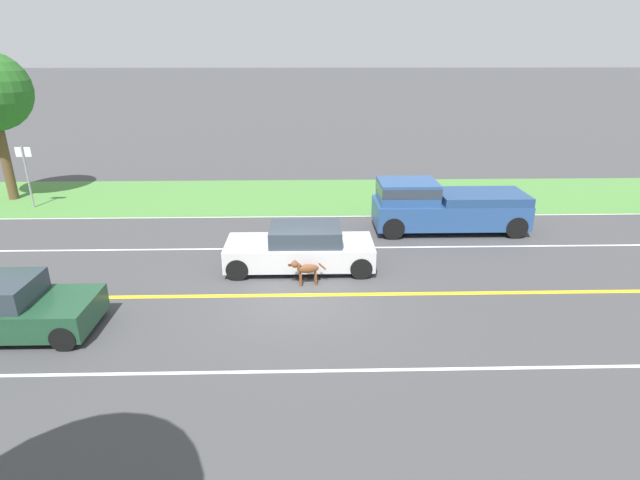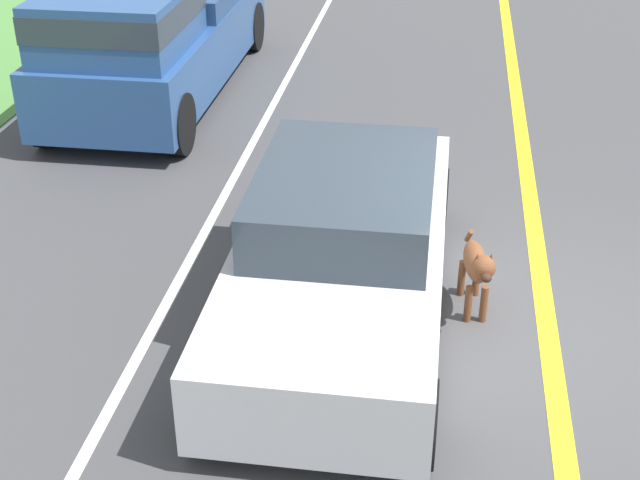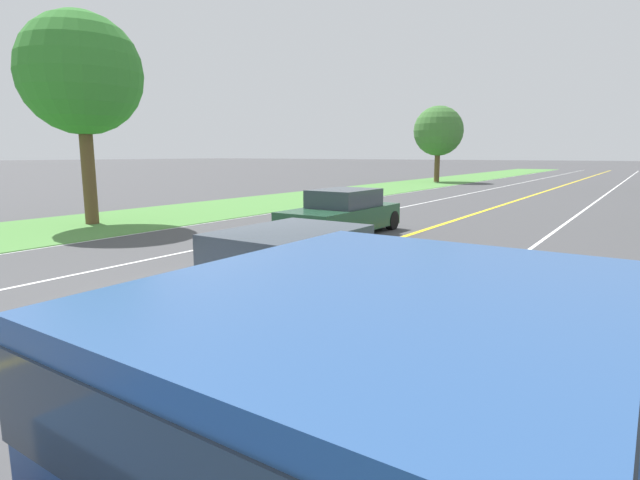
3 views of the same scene
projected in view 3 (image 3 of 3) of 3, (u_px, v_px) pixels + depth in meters
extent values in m
plane|color=#424244|center=(211.00, 298.00, 8.39)|extent=(400.00, 400.00, 0.00)
cube|color=yellow|center=(211.00, 298.00, 8.39)|extent=(0.18, 160.00, 0.01)
cube|color=white|center=(10.00, 253.00, 12.26)|extent=(0.14, 160.00, 0.01)
cube|color=white|center=(402.00, 341.00, 6.46)|extent=(0.10, 160.00, 0.01)
cube|color=white|center=(92.00, 271.00, 10.33)|extent=(0.10, 160.00, 0.01)
cube|color=silver|center=(298.00, 285.00, 7.23)|extent=(1.77, 4.49, 0.69)
cube|color=#2D3842|center=(290.00, 247.00, 6.98)|extent=(1.52, 2.15, 0.50)
cylinder|color=black|center=(401.00, 280.00, 8.30)|extent=(0.22, 0.66, 0.66)
cylinder|color=black|center=(256.00, 350.00, 5.34)|extent=(0.22, 0.66, 0.66)
cylinder|color=black|center=(322.00, 268.00, 9.19)|extent=(0.22, 0.66, 0.66)
cylinder|color=black|center=(160.00, 322.00, 6.22)|extent=(0.22, 0.66, 0.66)
ellipsoid|color=brown|center=(226.00, 279.00, 7.68)|extent=(0.29, 0.65, 0.27)
cylinder|color=brown|center=(239.00, 296.00, 7.90)|extent=(0.07, 0.07, 0.36)
cylinder|color=brown|center=(222.00, 303.00, 7.51)|extent=(0.07, 0.07, 0.36)
cylinder|color=brown|center=(232.00, 295.00, 7.96)|extent=(0.07, 0.07, 0.36)
cylinder|color=brown|center=(214.00, 302.00, 7.57)|extent=(0.07, 0.07, 0.36)
cylinder|color=brown|center=(236.00, 269.00, 7.90)|extent=(0.15, 0.19, 0.17)
sphere|color=brown|center=(240.00, 264.00, 7.99)|extent=(0.24, 0.24, 0.21)
ellipsoid|color=#331E14|center=(245.00, 263.00, 8.12)|extent=(0.11, 0.11, 0.08)
cone|color=#55301C|center=(243.00, 259.00, 7.94)|extent=(0.08, 0.08, 0.10)
cone|color=#55301C|center=(237.00, 259.00, 7.99)|extent=(0.08, 0.08, 0.10)
cylinder|color=brown|center=(209.00, 283.00, 7.31)|extent=(0.08, 0.24, 0.23)
cube|color=#284C84|center=(385.00, 374.00, 2.02)|extent=(1.72, 2.09, 0.76)
cube|color=#2D3842|center=(385.00, 347.00, 2.00)|extent=(1.74, 2.12, 0.34)
cylinder|color=black|center=(299.00, 470.00, 3.20)|extent=(0.22, 0.79, 0.79)
cube|color=#1E472D|center=(341.00, 218.00, 14.94)|extent=(1.79, 4.37, 0.66)
cube|color=#2D3842|center=(344.00, 198.00, 14.98)|extent=(1.54, 2.10, 0.53)
cylinder|color=black|center=(283.00, 230.00, 13.96)|extent=(0.22, 0.60, 0.60)
cylinder|color=black|center=(349.00, 217.00, 16.88)|extent=(0.22, 0.60, 0.60)
cylinder|color=black|center=(331.00, 235.00, 13.07)|extent=(0.22, 0.60, 0.60)
cylinder|color=black|center=(392.00, 220.00, 15.99)|extent=(0.22, 0.60, 0.60)
cylinder|color=brown|center=(88.00, 170.00, 16.89)|extent=(0.44, 0.44, 3.71)
sphere|color=#337A2D|center=(81.00, 74.00, 16.36)|extent=(3.96, 3.96, 3.96)
cylinder|color=brown|center=(437.00, 165.00, 42.94)|extent=(0.45, 0.45, 2.98)
sphere|color=#3D7033|center=(438.00, 131.00, 42.45)|extent=(4.20, 4.20, 4.20)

